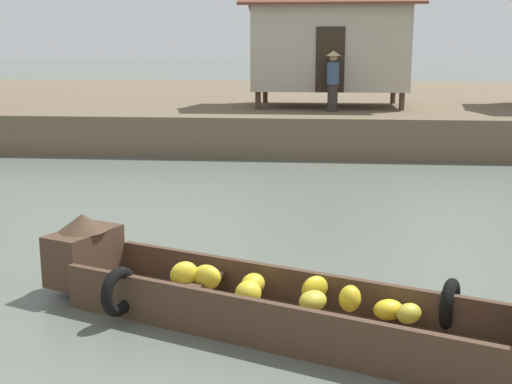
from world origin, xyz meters
The scene contains 5 objects.
ground_plane centered at (0.00, 10.00, 0.00)m, with size 300.00×300.00×0.00m, color #596056.
riverbank_strip centered at (0.00, 25.92, 0.53)m, with size 160.00×20.00×1.06m, color brown.
banana_boat centered at (1.18, 5.41, 0.30)m, with size 5.52×2.93×0.91m.
stilt_house_mid_left centered at (1.77, 19.70, 2.92)m, with size 5.18×3.37×3.77m.
vendor_person centered at (1.85, 17.91, 1.98)m, with size 0.44×0.44×1.66m.
Camera 1 is at (1.57, -0.99, 2.80)m, focal length 47.38 mm.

